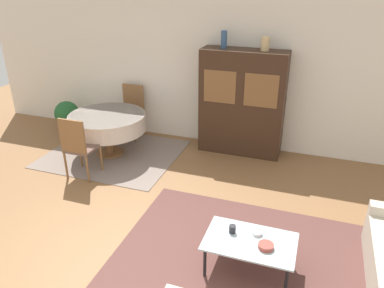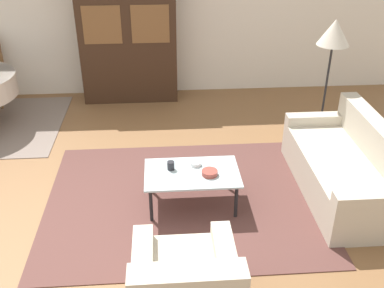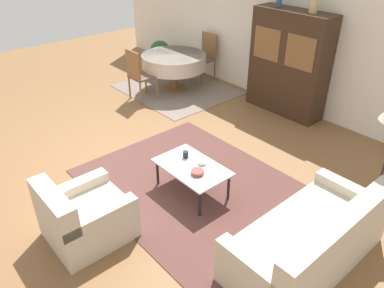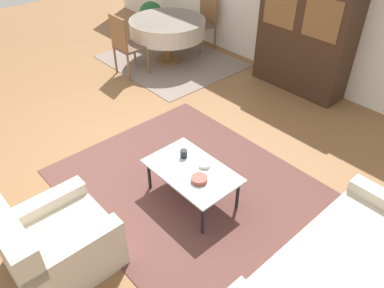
% 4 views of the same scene
% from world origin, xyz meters
% --- Properties ---
extents(ground_plane, '(14.00, 14.00, 0.00)m').
position_xyz_m(ground_plane, '(0.00, 0.00, 0.00)').
color(ground_plane, brown).
extents(wall_back, '(10.00, 0.06, 2.70)m').
position_xyz_m(wall_back, '(0.00, 3.63, 1.35)').
color(wall_back, silver).
rests_on(wall_back, ground_plane).
extents(area_rug, '(2.97, 2.37, 0.01)m').
position_xyz_m(area_rug, '(1.14, 0.44, 0.01)').
color(area_rug, brown).
rests_on(area_rug, ground_plane).
extents(couch, '(0.87, 1.84, 0.82)m').
position_xyz_m(couch, '(2.96, 0.48, 0.30)').
color(couch, beige).
rests_on(couch, ground_plane).
extents(coffee_table, '(0.99, 0.62, 0.40)m').
position_xyz_m(coffee_table, '(1.23, 0.35, 0.37)').
color(coffee_table, black).
rests_on(coffee_table, area_rug).
extents(display_cabinet, '(1.48, 0.48, 1.87)m').
position_xyz_m(display_cabinet, '(0.46, 3.34, 0.94)').
color(display_cabinet, '#382316').
rests_on(display_cabinet, ground_plane).
extents(floor_lamp, '(0.40, 0.40, 1.65)m').
position_xyz_m(floor_lamp, '(3.05, 1.67, 1.42)').
color(floor_lamp, black).
rests_on(floor_lamp, ground_plane).
extents(cup, '(0.08, 0.08, 0.09)m').
position_xyz_m(cup, '(1.02, 0.42, 0.46)').
color(cup, '#232328').
rests_on(cup, coffee_table).
extents(bowl, '(0.17, 0.17, 0.05)m').
position_xyz_m(bowl, '(1.41, 0.29, 0.44)').
color(bowl, '#9E4238').
rests_on(bowl, coffee_table).
extents(bowl_small, '(0.12, 0.12, 0.04)m').
position_xyz_m(bowl_small, '(1.28, 0.48, 0.43)').
color(bowl_small, white).
rests_on(bowl_small, coffee_table).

